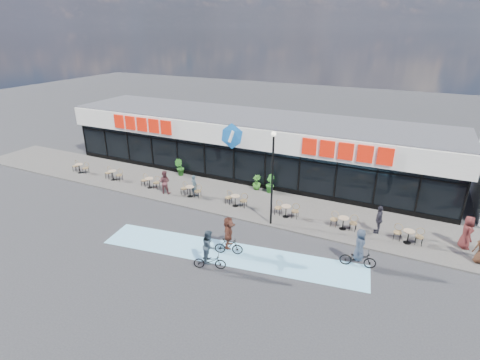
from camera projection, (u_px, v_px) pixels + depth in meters
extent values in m
plane|color=#28282B|center=(182.00, 225.00, 22.44)|extent=(120.00, 120.00, 0.00)
cube|color=#54514A|center=(218.00, 196.00, 26.17)|extent=(44.00, 5.00, 0.10)
cube|color=#7AC4E7|center=(230.00, 254.00, 19.59)|extent=(14.17, 4.13, 0.01)
cube|color=black|center=(250.00, 154.00, 30.21)|extent=(30.00, 6.00, 3.00)
cube|color=white|center=(250.00, 127.00, 29.22)|extent=(30.60, 6.30, 1.50)
cube|color=#47474C|center=(251.00, 116.00, 29.04)|extent=(30.60, 6.30, 0.10)
cube|color=navy|center=(234.00, 145.00, 27.08)|extent=(30.60, 0.08, 0.18)
cube|color=black|center=(234.00, 150.00, 27.24)|extent=(30.00, 0.06, 0.08)
cube|color=black|center=(234.00, 181.00, 28.18)|extent=(30.00, 0.10, 0.40)
cube|color=red|center=(142.00, 124.00, 29.76)|extent=(5.63, 0.18, 1.10)
cube|color=red|center=(346.00, 151.00, 23.39)|extent=(5.63, 0.18, 1.10)
ellipsoid|color=#1662B6|center=(232.00, 136.00, 26.58)|extent=(1.90, 0.24, 1.90)
cylinder|color=black|center=(85.00, 141.00, 33.66)|extent=(0.10, 0.10, 3.00)
cylinder|color=black|center=(106.00, 144.00, 32.66)|extent=(0.10, 0.10, 3.00)
cylinder|color=black|center=(128.00, 148.00, 31.66)|extent=(0.10, 0.10, 3.00)
cylinder|color=black|center=(152.00, 152.00, 30.67)|extent=(0.10, 0.10, 3.00)
cylinder|color=black|center=(177.00, 156.00, 29.67)|extent=(0.10, 0.10, 3.00)
cylinder|color=black|center=(205.00, 160.00, 28.67)|extent=(0.10, 0.10, 3.00)
cylinder|color=black|center=(234.00, 165.00, 27.68)|extent=(0.10, 0.10, 3.00)
cylinder|color=black|center=(265.00, 171.00, 26.68)|extent=(0.10, 0.10, 3.00)
cylinder|color=black|center=(299.00, 176.00, 25.69)|extent=(0.10, 0.10, 3.00)
cylinder|color=black|center=(335.00, 182.00, 24.69)|extent=(0.10, 0.10, 3.00)
cylinder|color=black|center=(375.00, 189.00, 23.69)|extent=(0.10, 0.10, 3.00)
cylinder|color=black|center=(418.00, 196.00, 22.70)|extent=(0.10, 0.10, 3.00)
cylinder|color=black|center=(465.00, 204.00, 21.70)|extent=(0.10, 0.10, 3.00)
cylinder|color=black|center=(272.00, 182.00, 21.38)|extent=(0.12, 0.12, 5.43)
sphere|color=#FFF2CC|center=(274.00, 134.00, 20.30)|extent=(0.28, 0.28, 0.28)
cylinder|color=tan|center=(79.00, 164.00, 29.86)|extent=(0.60, 0.60, 0.04)
cylinder|color=black|center=(80.00, 168.00, 29.99)|extent=(0.06, 0.06, 0.70)
cylinder|color=black|center=(80.00, 173.00, 30.13)|extent=(0.40, 0.40, 0.02)
cylinder|color=tan|center=(112.00, 171.00, 28.47)|extent=(0.60, 0.60, 0.04)
cylinder|color=black|center=(113.00, 175.00, 28.60)|extent=(0.06, 0.06, 0.70)
cylinder|color=black|center=(113.00, 180.00, 28.74)|extent=(0.40, 0.40, 0.02)
cylinder|color=tan|center=(149.00, 179.00, 27.08)|extent=(0.60, 0.60, 0.04)
cylinder|color=black|center=(149.00, 183.00, 27.21)|extent=(0.06, 0.06, 0.70)
cylinder|color=black|center=(150.00, 188.00, 27.35)|extent=(0.40, 0.40, 0.02)
cylinder|color=tan|center=(190.00, 187.00, 25.69)|extent=(0.60, 0.60, 0.04)
cylinder|color=black|center=(190.00, 191.00, 25.82)|extent=(0.06, 0.06, 0.70)
cylinder|color=black|center=(190.00, 196.00, 25.96)|extent=(0.40, 0.40, 0.02)
cylinder|color=tan|center=(235.00, 196.00, 24.30)|extent=(0.60, 0.60, 0.04)
cylinder|color=black|center=(235.00, 201.00, 24.43)|extent=(0.06, 0.06, 0.70)
cylinder|color=black|center=(235.00, 206.00, 24.57)|extent=(0.40, 0.40, 0.02)
cylinder|color=tan|center=(286.00, 206.00, 22.91)|extent=(0.60, 0.60, 0.04)
cylinder|color=black|center=(286.00, 211.00, 23.04)|extent=(0.06, 0.06, 0.70)
cylinder|color=black|center=(286.00, 217.00, 23.18)|extent=(0.40, 0.40, 0.02)
cylinder|color=tan|center=(344.00, 218.00, 21.52)|extent=(0.60, 0.60, 0.04)
cylinder|color=black|center=(343.00, 223.00, 21.65)|extent=(0.06, 0.06, 0.70)
cylinder|color=black|center=(342.00, 229.00, 21.79)|extent=(0.40, 0.40, 0.02)
cylinder|color=tan|center=(409.00, 231.00, 20.13)|extent=(0.60, 0.60, 0.04)
cylinder|color=black|center=(408.00, 237.00, 20.27)|extent=(0.06, 0.06, 0.70)
cylinder|color=black|center=(407.00, 243.00, 20.40)|extent=(0.40, 0.40, 0.02)
imported|color=#1E5418|center=(180.00, 167.00, 29.40)|extent=(0.84, 0.74, 1.30)
imported|color=#24681D|center=(270.00, 184.00, 26.39)|extent=(0.86, 0.91, 1.30)
imported|color=#2B631C|center=(257.00, 182.00, 26.91)|extent=(0.62, 0.62, 1.06)
imported|color=#2F4049|center=(194.00, 185.00, 25.86)|extent=(0.62, 0.50, 1.49)
imported|color=#572C2F|center=(165.00, 182.00, 26.17)|extent=(0.95, 0.82, 1.68)
imported|color=#23212A|center=(379.00, 219.00, 21.11)|extent=(0.45, 1.00, 1.69)
imported|color=#481A19|center=(467.00, 232.00, 19.63)|extent=(0.80, 1.02, 1.84)
imported|color=black|center=(229.00, 246.00, 19.44)|extent=(1.55, 0.86, 0.90)
imported|color=#51291D|center=(228.00, 232.00, 19.11)|extent=(0.96, 1.65, 1.69)
imported|color=black|center=(358.00, 258.00, 18.41)|extent=(1.83, 0.91, 0.92)
imported|color=#293240|center=(360.00, 244.00, 18.10)|extent=(0.65, 0.87, 1.62)
imported|color=black|center=(210.00, 261.00, 18.26)|extent=(1.70, 1.08, 0.84)
imported|color=#2B3843|center=(209.00, 246.00, 17.93)|extent=(0.88, 0.99, 1.68)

